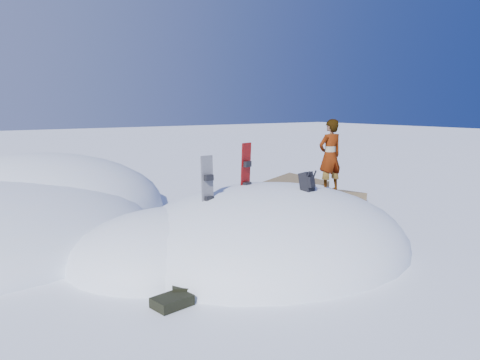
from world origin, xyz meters
TOP-DOWN VIEW (x-y plane):
  - ground at (0.00, 0.00)m, footprint 120.00×120.00m
  - snow_mound at (-0.17, 0.24)m, footprint 8.00×6.00m
  - rock_outcrop at (3.72, 3.01)m, footprint 4.68×4.41m
  - snowboard_red at (-0.23, 0.56)m, footprint 0.32×0.24m
  - snowboard_dark at (-1.53, 0.12)m, footprint 0.29×0.17m
  - backpack at (0.57, -0.67)m, footprint 0.39×0.42m
  - gear_pile at (-3.21, -1.55)m, footprint 0.83×0.64m
  - person at (2.07, 0.12)m, footprint 0.71×0.51m

SIDE VIEW (x-z plane):
  - ground at x=0.00m, z-range 0.00..0.00m
  - snow_mound at x=-0.17m, z-range -1.50..1.50m
  - rock_outcrop at x=3.72m, z-range -0.82..0.85m
  - gear_pile at x=-3.21m, z-range 0.00..0.22m
  - snowboard_dark at x=-1.53m, z-range 0.75..2.29m
  - backpack at x=0.57m, z-range 1.37..1.88m
  - snowboard_red at x=-0.23m, z-range 0.83..2.47m
  - person at x=2.07m, z-range 1.13..2.97m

